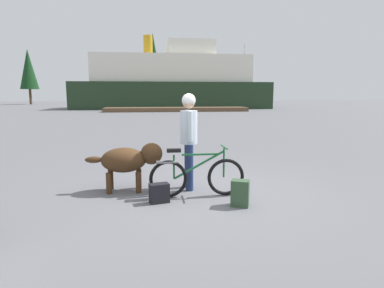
% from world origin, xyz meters
% --- Properties ---
extents(ground_plane, '(160.00, 160.00, 0.00)m').
position_xyz_m(ground_plane, '(0.00, 0.00, 0.00)').
color(ground_plane, slate).
extents(bicycle, '(1.68, 0.44, 0.88)m').
position_xyz_m(bicycle, '(-0.07, -0.18, 0.36)').
color(bicycle, black).
rests_on(bicycle, ground_plane).
extents(person_cyclist, '(0.32, 0.53, 1.80)m').
position_xyz_m(person_cyclist, '(-0.15, 0.30, 1.10)').
color(person_cyclist, navy).
rests_on(person_cyclist, ground_plane).
extents(dog, '(1.41, 0.54, 0.90)m').
position_xyz_m(dog, '(-1.24, 0.31, 0.59)').
color(dog, '#472D19').
rests_on(dog, ground_plane).
extents(backpack, '(0.34, 0.29, 0.43)m').
position_xyz_m(backpack, '(0.55, -0.78, 0.21)').
color(backpack, '#334C33').
rests_on(backpack, ground_plane).
extents(handbag_pannier, '(0.35, 0.25, 0.32)m').
position_xyz_m(handbag_pannier, '(-0.73, -0.44, 0.16)').
color(handbag_pannier, black).
rests_on(handbag_pannier, ground_plane).
extents(dock_pier, '(14.51, 2.83, 0.40)m').
position_xyz_m(dock_pier, '(1.91, 28.15, 0.20)').
color(dock_pier, brown).
rests_on(dock_pier, ground_plane).
extents(ferry_boat, '(23.42, 7.84, 8.74)m').
position_xyz_m(ferry_boat, '(2.05, 35.68, 3.07)').
color(ferry_boat, '#1E331E').
rests_on(ferry_boat, ground_plane).
extents(sailboat_moored, '(7.43, 2.08, 8.71)m').
position_xyz_m(sailboat_moored, '(12.56, 40.47, 0.50)').
color(sailboat_moored, navy).
rests_on(sailboat_moored, ground_plane).
extents(pine_tree_far_left, '(2.97, 2.97, 9.15)m').
position_xyz_m(pine_tree_far_left, '(-20.79, 53.52, 5.83)').
color(pine_tree_far_left, '#4C331E').
rests_on(pine_tree_far_left, ground_plane).
extents(pine_tree_center, '(3.25, 3.25, 12.38)m').
position_xyz_m(pine_tree_center, '(-0.02, 54.74, 7.73)').
color(pine_tree_center, '#4C331E').
rests_on(pine_tree_center, ground_plane).
extents(pine_tree_far_right, '(4.20, 4.20, 9.10)m').
position_xyz_m(pine_tree_far_right, '(6.35, 52.51, 5.55)').
color(pine_tree_far_right, '#4C331E').
rests_on(pine_tree_far_right, ground_plane).
extents(pine_tree_mid_back, '(4.04, 4.04, 12.00)m').
position_xyz_m(pine_tree_mid_back, '(5.91, 59.03, 7.52)').
color(pine_tree_mid_back, '#4C331E').
rests_on(pine_tree_mid_back, ground_plane).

